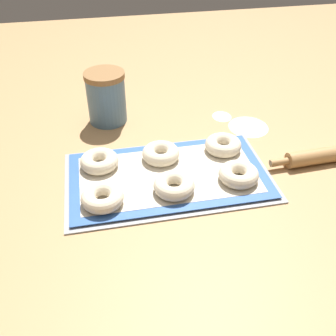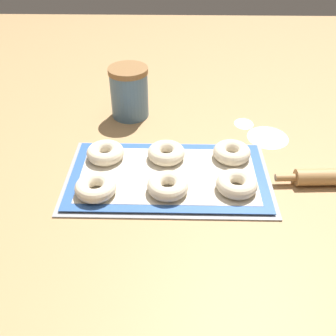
{
  "view_description": "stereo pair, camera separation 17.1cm",
  "coord_description": "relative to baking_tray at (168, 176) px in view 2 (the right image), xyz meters",
  "views": [
    {
      "loc": [
        -0.14,
        -0.76,
        0.62
      ],
      "look_at": [
        0.01,
        0.0,
        0.03
      ],
      "focal_mm": 42.0,
      "sensor_mm": 36.0,
      "label": 1
    },
    {
      "loc": [
        0.03,
        -0.78,
        0.62
      ],
      "look_at": [
        0.01,
        0.0,
        0.03
      ],
      "focal_mm": 42.0,
      "sensor_mm": 36.0,
      "label": 2
    }
  ],
  "objects": [
    {
      "name": "flour_canister",
      "position": [
        -0.13,
        0.31,
        0.08
      ],
      "size": [
        0.12,
        0.12,
        0.16
      ],
      "color": "slate",
      "rests_on": "ground_plane"
    },
    {
      "name": "ground_plane",
      "position": [
        -0.01,
        -0.0,
        -0.0
      ],
      "size": [
        2.8,
        2.8,
        0.0
      ],
      "primitive_type": "plane",
      "color": "#A87F51"
    },
    {
      "name": "bagel_front_right",
      "position": [
        0.16,
        -0.06,
        0.02
      ],
      "size": [
        0.1,
        0.1,
        0.03
      ],
      "color": "beige",
      "rests_on": "baking_mat"
    },
    {
      "name": "baking_tray",
      "position": [
        0.0,
        0.0,
        0.0
      ],
      "size": [
        0.51,
        0.3,
        0.01
      ],
      "color": "#93969B",
      "rests_on": "ground_plane"
    },
    {
      "name": "flour_patch_near",
      "position": [
        0.29,
        0.19,
        -0.0
      ],
      "size": [
        0.12,
        0.12,
        0.0
      ],
      "color": "white",
      "rests_on": "ground_plane"
    },
    {
      "name": "bagel_back_left",
      "position": [
        -0.17,
        0.06,
        0.02
      ],
      "size": [
        0.1,
        0.1,
        0.03
      ],
      "color": "beige",
      "rests_on": "baking_mat"
    },
    {
      "name": "flour_patch_far",
      "position": [
        0.23,
        0.27,
        -0.0
      ],
      "size": [
        0.06,
        0.07,
        0.0
      ],
      "color": "white",
      "rests_on": "ground_plane"
    },
    {
      "name": "bagel_back_right",
      "position": [
        0.17,
        0.07,
        0.02
      ],
      "size": [
        0.1,
        0.1,
        0.03
      ],
      "color": "beige",
      "rests_on": "baking_mat"
    },
    {
      "name": "bagel_back_center",
      "position": [
        -0.01,
        0.07,
        0.02
      ],
      "size": [
        0.1,
        0.1,
        0.03
      ],
      "color": "beige",
      "rests_on": "baking_mat"
    },
    {
      "name": "baking_mat",
      "position": [
        0.0,
        0.0,
        0.01
      ],
      "size": [
        0.49,
        0.28,
        0.0
      ],
      "color": "#2D569E",
      "rests_on": "baking_tray"
    },
    {
      "name": "bagel_front_center",
      "position": [
        0.0,
        -0.07,
        0.02
      ],
      "size": [
        0.1,
        0.1,
        0.03
      ],
      "color": "beige",
      "rests_on": "baking_mat"
    },
    {
      "name": "bagel_front_left",
      "position": [
        -0.17,
        -0.08,
        0.02
      ],
      "size": [
        0.1,
        0.1,
        0.03
      ],
      "color": "beige",
      "rests_on": "baking_mat"
    }
  ]
}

